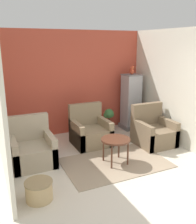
{
  "coord_description": "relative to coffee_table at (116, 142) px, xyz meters",
  "views": [
    {
      "loc": [
        -2.19,
        -3.17,
        2.41
      ],
      "look_at": [
        0.0,
        1.57,
        0.96
      ],
      "focal_mm": 40.0,
      "sensor_mm": 36.0,
      "label": 1
    }
  ],
  "objects": [
    {
      "name": "wicker_basket",
      "position": [
        -1.7,
        -0.6,
        -0.31
      ],
      "size": [
        0.44,
        0.44,
        0.32
      ],
      "color": "tan",
      "rests_on": "ground_plane"
    },
    {
      "name": "area_rug",
      "position": [
        -0.0,
        0.0,
        -0.47
      ],
      "size": [
        2.13,
        1.38,
        0.01
      ],
      "color": "gray",
      "rests_on": "ground_plane"
    },
    {
      "name": "armchair_right",
      "position": [
        1.32,
        0.51,
        -0.18
      ],
      "size": [
        0.85,
        0.84,
        0.97
      ],
      "color": "#7A664C",
      "rests_on": "ground_plane"
    },
    {
      "name": "ground_plane",
      "position": [
        -0.11,
        -0.96,
        -0.48
      ],
      "size": [
        20.0,
        20.0,
        0.0
      ],
      "primitive_type": "plane",
      "color": "beige",
      "rests_on": "ground"
    },
    {
      "name": "wall_back_accent",
      "position": [
        -0.11,
        2.21,
        0.9
      ],
      "size": [
        4.06,
        0.06,
        2.75
      ],
      "color": "#C64C38",
      "rests_on": "ground_plane"
    },
    {
      "name": "coffee_table",
      "position": [
        0.0,
        0.0,
        0.0
      ],
      "size": [
        0.6,
        0.6,
        0.54
      ],
      "color": "#512D1E",
      "rests_on": "ground_plane"
    },
    {
      "name": "armchair_middle",
      "position": [
        -0.07,
        1.16,
        -0.18
      ],
      "size": [
        0.85,
        0.84,
        0.97
      ],
      "color": "#8E7A5B",
      "rests_on": "ground_plane"
    },
    {
      "name": "potted_plant",
      "position": [
        0.8,
        1.85,
        -0.13
      ],
      "size": [
        0.3,
        0.29,
        0.63
      ],
      "color": "brown",
      "rests_on": "ground_plane"
    },
    {
      "name": "parrot",
      "position": [
        1.47,
        1.79,
        1.2
      ],
      "size": [
        0.11,
        0.2,
        0.24
      ],
      "color": "#D14C2D",
      "rests_on": "birdcage"
    },
    {
      "name": "birdcage",
      "position": [
        1.47,
        1.78,
        0.29
      ],
      "size": [
        0.52,
        0.52,
        1.57
      ],
      "color": "slate",
      "rests_on": "ground_plane"
    },
    {
      "name": "armchair_left",
      "position": [
        -1.56,
        0.71,
        -0.18
      ],
      "size": [
        0.85,
        0.84,
        0.97
      ],
      "color": "tan",
      "rests_on": "ground_plane"
    },
    {
      "name": "wall_right",
      "position": [
        1.89,
        0.61,
        0.9
      ],
      "size": [
        0.06,
        3.14,
        2.75
      ],
      "color": "beige",
      "rests_on": "ground_plane"
    }
  ]
}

